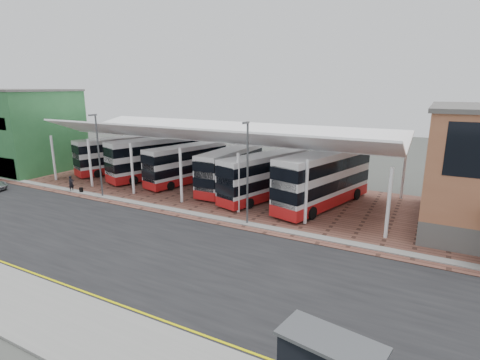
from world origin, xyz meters
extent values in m
plane|color=#3E403C|center=(0.00, 0.00, 0.00)|extent=(140.00, 140.00, 0.00)
cube|color=black|center=(0.00, -1.00, 0.01)|extent=(120.00, 14.00, 0.02)
cube|color=brown|center=(2.00, 13.00, 0.03)|extent=(72.00, 16.00, 0.06)
cube|color=gray|center=(0.00, -9.00, 0.07)|extent=(120.00, 4.00, 0.14)
cube|color=gray|center=(0.00, 6.20, 0.07)|extent=(120.00, 0.80, 0.14)
cube|color=#DDD600|center=(0.00, -7.00, 0.03)|extent=(120.00, 0.12, 0.01)
cube|color=#DDD600|center=(0.00, -6.70, 0.03)|extent=(120.00, 0.12, 0.01)
cylinder|color=white|center=(-24.00, 8.50, 2.60)|extent=(0.26, 0.26, 5.20)
cylinder|color=white|center=(-24.00, 19.50, 2.30)|extent=(0.26, 0.26, 4.60)
cylinder|color=white|center=(-18.00, 8.50, 2.60)|extent=(0.26, 0.26, 5.20)
cylinder|color=white|center=(-18.00, 19.50, 2.30)|extent=(0.26, 0.26, 4.60)
cylinder|color=white|center=(-12.00, 8.50, 2.60)|extent=(0.26, 0.26, 5.20)
cylinder|color=white|center=(-12.00, 19.50, 2.30)|extent=(0.26, 0.26, 4.60)
cylinder|color=white|center=(-6.00, 8.50, 2.60)|extent=(0.26, 0.26, 5.20)
cylinder|color=white|center=(-6.00, 19.50, 2.30)|extent=(0.26, 0.26, 4.60)
cylinder|color=white|center=(0.00, 8.50, 2.60)|extent=(0.26, 0.26, 5.20)
cylinder|color=white|center=(0.00, 19.50, 2.30)|extent=(0.26, 0.26, 4.60)
cylinder|color=white|center=(6.00, 8.50, 2.60)|extent=(0.26, 0.26, 5.20)
cylinder|color=white|center=(6.00, 19.50, 2.30)|extent=(0.26, 0.26, 4.60)
cylinder|color=white|center=(12.00, 8.50, 2.60)|extent=(0.26, 0.26, 5.20)
cylinder|color=white|center=(12.00, 19.50, 2.30)|extent=(0.26, 0.26, 4.60)
cube|color=white|center=(-6.00, 10.70, 6.10)|extent=(37.00, 4.95, 1.95)
cube|color=white|center=(-6.00, 16.30, 5.90)|extent=(37.00, 7.12, 1.43)
cube|color=#31733C|center=(-30.00, 11.00, 5.00)|extent=(6.20, 10.00, 10.00)
cube|color=black|center=(-30.00, 6.10, 1.40)|extent=(5.20, 0.20, 2.40)
cube|color=#575451|center=(-30.00, 11.00, 10.10)|extent=(6.40, 10.20, 0.25)
cube|color=beige|center=(-36.50, 11.00, 5.00)|extent=(6.20, 10.00, 10.00)
cube|color=#575451|center=(-36.50, 11.00, 10.10)|extent=(6.40, 10.20, 0.25)
cylinder|color=#4B4E52|center=(-14.00, 6.30, 4.00)|extent=(0.16, 0.16, 8.00)
cube|color=#4B4E52|center=(-14.00, 6.00, 8.00)|extent=(0.15, 0.90, 0.15)
cylinder|color=#4B4E52|center=(2.00, 6.30, 4.00)|extent=(0.16, 0.16, 8.00)
cube|color=#4B4E52|center=(2.00, 6.00, 8.00)|extent=(0.15, 0.90, 0.15)
cube|color=silver|center=(-20.55, 15.16, 2.36)|extent=(5.93, 10.73, 4.13)
cube|color=red|center=(-20.55, 15.16, 0.68)|extent=(5.97, 10.78, 0.86)
cube|color=black|center=(-20.55, 15.16, 1.93)|extent=(5.97, 10.78, 0.91)
cube|color=black|center=(-20.55, 15.16, 3.47)|extent=(5.97, 10.78, 0.91)
cube|color=black|center=(-22.37, 10.26, 2.27)|extent=(2.06, 0.84, 3.45)
cylinder|color=black|center=(-22.85, 12.42, 0.54)|extent=(0.59, 0.99, 0.96)
cylinder|color=black|center=(-20.60, 11.58, 0.54)|extent=(0.59, 0.99, 0.96)
cylinder|color=black|center=(-20.49, 18.75, 0.54)|extent=(0.59, 0.99, 0.96)
cylinder|color=black|center=(-18.24, 17.91, 0.54)|extent=(0.59, 0.99, 0.96)
cube|color=silver|center=(-14.49, 14.88, 2.52)|extent=(6.14, 11.48, 4.40)
cube|color=red|center=(-14.49, 14.88, 0.73)|extent=(6.20, 11.53, 0.92)
cube|color=black|center=(-14.49, 14.88, 2.06)|extent=(6.20, 11.53, 0.97)
cube|color=black|center=(-14.49, 14.88, 3.70)|extent=(6.20, 11.53, 0.97)
cube|color=black|center=(-16.33, 9.62, 2.42)|extent=(2.21, 0.86, 3.69)
cylinder|color=black|center=(-16.89, 11.91, 0.57)|extent=(0.61, 1.06, 1.02)
cylinder|color=black|center=(-14.47, 11.06, 0.57)|extent=(0.61, 1.06, 1.02)
cylinder|color=black|center=(-14.50, 18.71, 0.57)|extent=(0.61, 1.06, 1.02)
cylinder|color=black|center=(-12.09, 17.86, 0.57)|extent=(0.61, 1.06, 1.02)
cube|color=silver|center=(-9.86, 14.69, 2.29)|extent=(4.65, 10.47, 3.99)
cube|color=red|center=(-9.86, 14.69, 0.66)|extent=(4.70, 10.52, 0.84)
cube|color=black|center=(-9.86, 14.69, 1.87)|extent=(4.70, 10.52, 0.88)
cube|color=black|center=(-9.86, 14.69, 3.36)|extent=(4.70, 10.52, 0.88)
cube|color=black|center=(-11.04, 9.77, 2.20)|extent=(2.05, 0.58, 3.34)
cylinder|color=black|center=(-11.75, 11.78, 0.52)|extent=(0.47, 0.96, 0.93)
cylinder|color=black|center=(-9.49, 11.24, 0.52)|extent=(0.47, 0.96, 0.93)
cylinder|color=black|center=(-10.22, 18.13, 0.52)|extent=(0.47, 0.96, 0.93)
cylinder|color=black|center=(-7.96, 17.59, 0.52)|extent=(0.47, 0.96, 0.93)
cube|color=silver|center=(-4.16, 14.55, 2.31)|extent=(2.42, 10.34, 4.04)
cube|color=red|center=(-4.16, 14.55, 0.67)|extent=(2.46, 10.38, 0.84)
cube|color=black|center=(-4.16, 14.55, 1.89)|extent=(2.46, 10.38, 0.89)
cube|color=black|center=(-4.16, 14.55, 3.39)|extent=(2.46, 10.38, 0.89)
cube|color=black|center=(-4.12, 9.43, 2.22)|extent=(2.11, 0.11, 3.38)
cylinder|color=black|center=(-5.31, 11.24, 0.53)|extent=(0.27, 0.94, 0.94)
cylinder|color=black|center=(-2.96, 11.25, 0.53)|extent=(0.27, 0.94, 0.94)
cylinder|color=black|center=(-5.35, 17.85, 0.53)|extent=(0.27, 0.94, 0.94)
cylinder|color=black|center=(-3.00, 17.86, 0.53)|extent=(0.27, 0.94, 0.94)
cube|color=silver|center=(0.29, 13.27, 2.34)|extent=(5.30, 10.67, 4.08)
cube|color=red|center=(0.29, 13.27, 0.68)|extent=(5.35, 10.72, 0.85)
cube|color=black|center=(0.29, 13.27, 1.91)|extent=(5.35, 10.72, 0.90)
cube|color=black|center=(0.29, 13.27, 3.43)|extent=(5.35, 10.72, 0.90)
cube|color=black|center=(-1.21, 8.32, 2.24)|extent=(2.07, 0.71, 3.41)
cylinder|color=black|center=(-1.81, 10.42, 0.53)|extent=(0.53, 0.98, 0.95)
cylinder|color=black|center=(0.46, 9.73, 0.53)|extent=(0.53, 0.98, 0.95)
cylinder|color=black|center=(0.13, 16.81, 0.53)|extent=(0.53, 0.98, 0.95)
cylinder|color=black|center=(2.40, 16.12, 0.53)|extent=(0.53, 0.98, 0.95)
cube|color=silver|center=(5.92, 13.68, 2.66)|extent=(5.82, 12.18, 4.65)
cube|color=red|center=(5.92, 13.68, 0.76)|extent=(5.88, 12.23, 0.97)
cube|color=black|center=(5.92, 13.68, 2.17)|extent=(5.88, 12.23, 1.03)
cube|color=black|center=(5.92, 13.68, 3.90)|extent=(5.88, 12.23, 1.03)
cube|color=black|center=(4.32, 8.00, 2.55)|extent=(2.37, 0.76, 3.89)
cylinder|color=black|center=(3.58, 10.38, 0.60)|extent=(0.58, 1.12, 1.08)
cylinder|color=black|center=(6.19, 9.65, 0.60)|extent=(0.58, 1.12, 1.08)
cylinder|color=black|center=(5.65, 17.71, 0.60)|extent=(0.58, 1.12, 1.08)
cylinder|color=black|center=(8.25, 16.97, 0.60)|extent=(0.58, 1.12, 1.08)
imported|color=black|center=(-18.23, 6.10, 0.87)|extent=(0.42, 0.61, 1.62)
cube|color=black|center=(-16.89, 6.16, 0.33)|extent=(0.32, 0.23, 0.55)
cube|color=#4B4E52|center=(12.33, -8.12, 2.79)|extent=(3.54, 2.09, 0.12)
cylinder|color=#4B4E52|center=(11.00, -7.26, 1.44)|extent=(0.12, 0.12, 2.60)
camera|label=1|loc=(14.61, -18.46, 10.59)|focal=28.00mm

